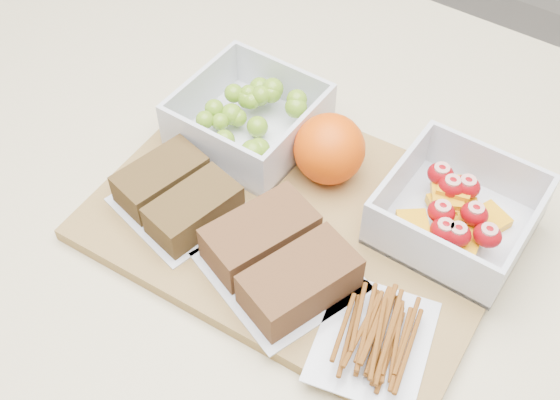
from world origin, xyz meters
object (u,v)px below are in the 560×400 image
(orange, at_px, (329,149))
(sandwich_bag_center, at_px, (280,259))
(cutting_board, at_px, (299,221))
(pretzel_bag, at_px, (374,334))
(grape_container, at_px, (251,118))
(fruit_container, at_px, (456,214))
(sandwich_bag_left, at_px, (177,195))

(orange, height_order, sandwich_bag_center, orange)
(cutting_board, relative_size, pretzel_bag, 2.91)
(grape_container, distance_m, fruit_container, 0.26)
(fruit_container, distance_m, sandwich_bag_center, 0.19)
(cutting_board, height_order, grape_container, grape_container)
(grape_container, distance_m, pretzel_bag, 0.30)
(sandwich_bag_left, height_order, pretzel_bag, sandwich_bag_left)
(sandwich_bag_center, bearing_deg, fruit_container, 51.36)
(fruit_container, xyz_separation_m, pretzel_bag, (-0.00, -0.16, -0.01))
(orange, distance_m, sandwich_bag_center, 0.14)
(fruit_container, relative_size, sandwich_bag_left, 0.99)
(pretzel_bag, bearing_deg, fruit_container, 89.09)
(cutting_board, bearing_deg, fruit_container, 26.00)
(fruit_container, bearing_deg, grape_container, -178.81)
(orange, xyz_separation_m, sandwich_bag_left, (-0.11, -0.13, -0.02))
(sandwich_bag_center, bearing_deg, pretzel_bag, -7.52)
(sandwich_bag_center, xyz_separation_m, pretzel_bag, (0.12, -0.02, -0.01))
(grape_container, height_order, orange, orange)
(sandwich_bag_left, xyz_separation_m, sandwich_bag_center, (0.14, -0.01, 0.00))
(grape_container, xyz_separation_m, sandwich_bag_left, (0.00, -0.13, -0.01))
(cutting_board, height_order, sandwich_bag_left, sandwich_bag_left)
(cutting_board, distance_m, fruit_container, 0.16)
(grape_container, distance_m, sandwich_bag_left, 0.13)
(cutting_board, bearing_deg, sandwich_bag_left, -154.96)
(grape_container, distance_m, orange, 0.11)
(orange, distance_m, pretzel_bag, 0.21)
(fruit_container, bearing_deg, orange, -176.90)
(grape_container, relative_size, sandwich_bag_center, 0.82)
(fruit_container, relative_size, pretzel_bag, 1.00)
(grape_container, bearing_deg, pretzel_bag, -31.89)
(sandwich_bag_left, relative_size, pretzel_bag, 1.01)
(sandwich_bag_left, distance_m, pretzel_bag, 0.25)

